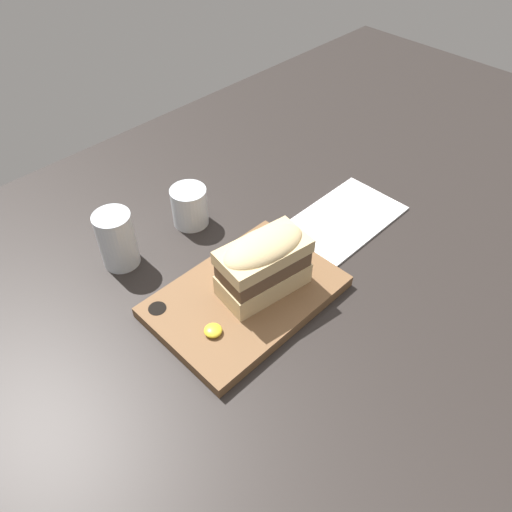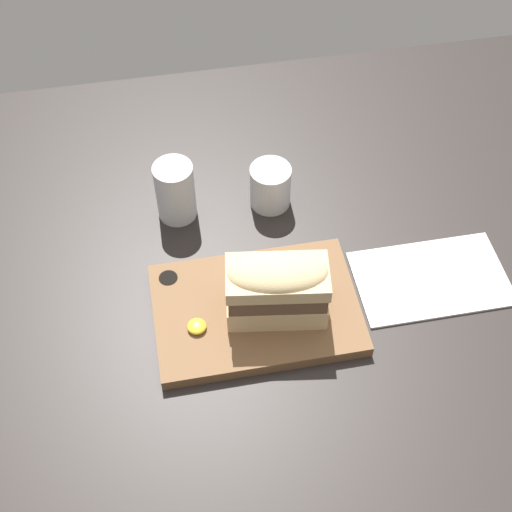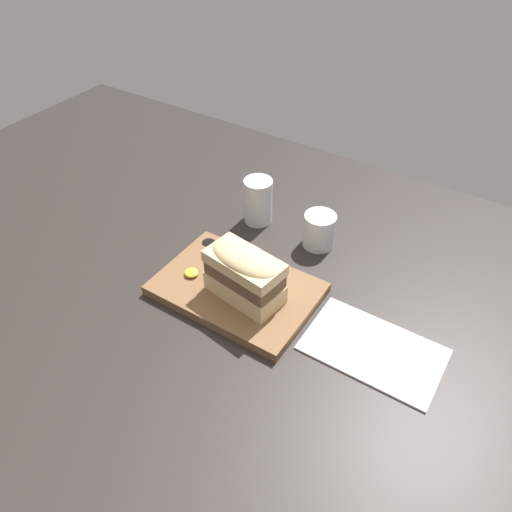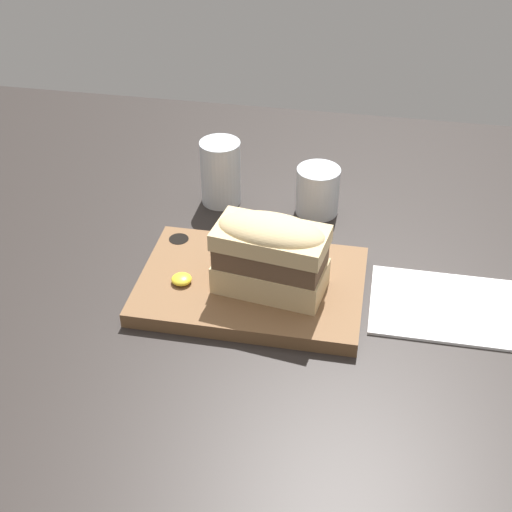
{
  "view_description": "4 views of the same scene",
  "coord_description": "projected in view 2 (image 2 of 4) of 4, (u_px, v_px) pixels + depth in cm",
  "views": [
    {
      "loc": [
        -41.53,
        -35.34,
        60.94
      ],
      "look_at": [
        -4.98,
        1.33,
        9.87
      ],
      "focal_mm": 35.0,
      "sensor_mm": 36.0,
      "label": 1
    },
    {
      "loc": [
        -17.31,
        -52.87,
        85.71
      ],
      "look_at": [
        -6.79,
        4.35,
        10.91
      ],
      "focal_mm": 50.0,
      "sensor_mm": 36.0,
      "label": 2
    },
    {
      "loc": [
        30.15,
        -50.68,
        66.77
      ],
      "look_at": [
        -4.85,
        3.68,
        10.26
      ],
      "focal_mm": 35.0,
      "sensor_mm": 36.0,
      "label": 3
    },
    {
      "loc": [
        6.18,
        -68.22,
        59.76
      ],
      "look_at": [
        -6.38,
        -1.05,
        9.34
      ],
      "focal_mm": 50.0,
      "sensor_mm": 36.0,
      "label": 4
    }
  ],
  "objects": [
    {
      "name": "wine_glass",
      "position": [
        270.0,
        187.0,
        1.1
      ],
      "size": [
        6.37,
        6.37,
        7.14
      ],
      "color": "silver",
      "rests_on": "dining_table"
    },
    {
      "name": "water_glass",
      "position": [
        176.0,
        194.0,
        1.08
      ],
      "size": [
        6.01,
        6.01,
        9.88
      ],
      "color": "silver",
      "rests_on": "dining_table"
    },
    {
      "name": "dining_table",
      "position": [
        309.0,
        316.0,
        1.01
      ],
      "size": [
        197.71,
        112.42,
        2.0
      ],
      "color": "#282321",
      "rests_on": "ground"
    },
    {
      "name": "mustard_dollop",
      "position": [
        197.0,
        326.0,
        0.96
      ],
      "size": [
        2.58,
        2.58,
        1.03
      ],
      "color": "yellow",
      "rests_on": "serving_board"
    },
    {
      "name": "sandwich",
      "position": [
        276.0,
        284.0,
        0.94
      ],
      "size": [
        14.27,
        8.84,
        10.09
      ],
      "rotation": [
        0.0,
        0.0,
        -0.15
      ],
      "color": "#DBBC84",
      "rests_on": "serving_board"
    },
    {
      "name": "serving_board",
      "position": [
        255.0,
        309.0,
        0.99
      ],
      "size": [
        28.24,
        19.21,
        1.99
      ],
      "color": "brown",
      "rests_on": "dining_table"
    },
    {
      "name": "napkin",
      "position": [
        431.0,
        279.0,
        1.03
      ],
      "size": [
        21.91,
        13.4,
        0.4
      ],
      "rotation": [
        0.0,
        0.0,
        0.0
      ],
      "color": "white",
      "rests_on": "dining_table"
    }
  ]
}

